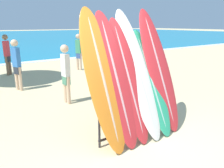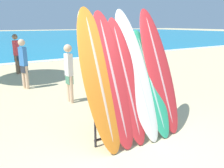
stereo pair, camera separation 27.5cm
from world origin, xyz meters
name	(u,v)px [view 1 (the left image)]	position (x,y,z in m)	size (l,w,h in m)	color
ground_plane	(145,158)	(0.00, 0.00, 0.00)	(160.00, 160.00, 0.00)	beige
surfboard_rack	(136,113)	(0.38, 0.66, 0.44)	(1.67, 0.04, 0.80)	#28282D
surfboard_slot_0	(102,78)	(-0.28, 0.80, 1.17)	(0.57, 1.12, 2.35)	orange
surfboard_slot_1	(115,78)	(-0.02, 0.79, 1.15)	(0.56, 1.11, 2.29)	red
surfboard_slot_2	(128,79)	(0.25, 0.78, 1.09)	(0.49, 1.07, 2.17)	red
surfboard_slot_3	(137,72)	(0.52, 0.83, 1.17)	(0.54, 1.28, 2.34)	silver
surfboard_slot_4	(151,81)	(0.80, 0.74, 0.97)	(0.50, 1.07, 1.94)	#289E70
surfboard_slot_5	(159,68)	(1.06, 0.82, 1.18)	(0.58, 1.13, 2.36)	red
person_near_water	(66,72)	(0.01, 3.02, 0.84)	(0.21, 0.26, 1.55)	beige
person_mid_beach	(79,51)	(2.23, 6.75, 0.88)	(0.25, 0.28, 1.62)	beige
person_far_left	(17,63)	(-0.77, 4.98, 0.87)	(0.24, 0.27, 1.59)	beige
person_far_right	(7,53)	(-0.60, 7.51, 0.90)	(0.27, 0.28, 1.64)	#846047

